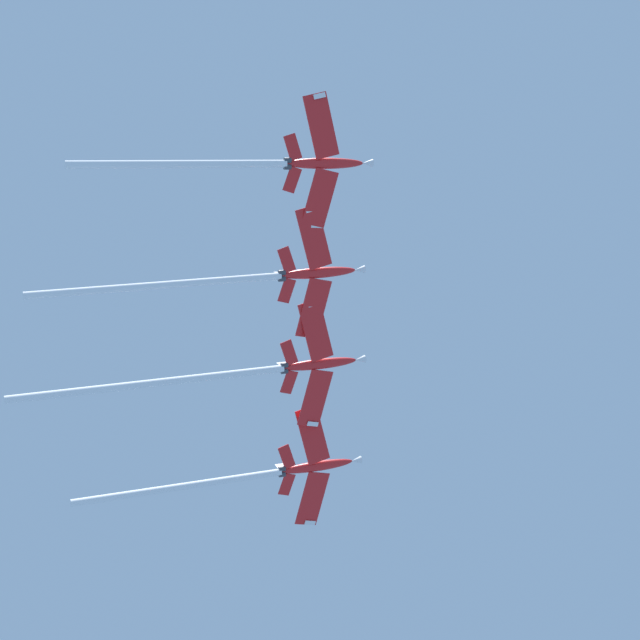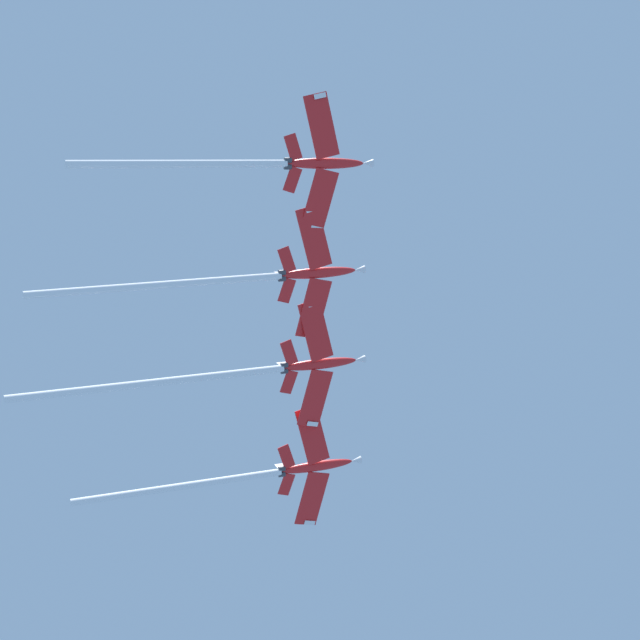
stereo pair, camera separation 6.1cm
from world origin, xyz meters
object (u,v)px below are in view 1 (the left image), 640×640
object	(u,v)px
jet_inner_right	(265,164)
jet_inner_left	(239,373)
jet_far_left	(261,475)
jet_centre	(250,278)

from	to	relation	value
jet_inner_right	jet_inner_left	bearing A→B (deg)	92.72
jet_far_left	jet_centre	bearing A→B (deg)	-96.64
jet_inner_left	jet_centre	xyz separation A→B (m)	(0.62, -13.97, 0.94)
jet_centre	jet_inner_left	bearing A→B (deg)	92.55
jet_far_left	jet_inner_left	distance (m)	17.39
jet_centre	jet_far_left	bearing A→B (deg)	83.36
jet_inner_left	jet_inner_right	distance (m)	30.26
jet_inner_left	jet_centre	bearing A→B (deg)	-87.45
jet_inner_left	jet_centre	size ratio (longest dim) A/B	1.07
jet_far_left	jet_inner_left	xyz separation A→B (m)	(-4.19, -16.64, -2.77)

